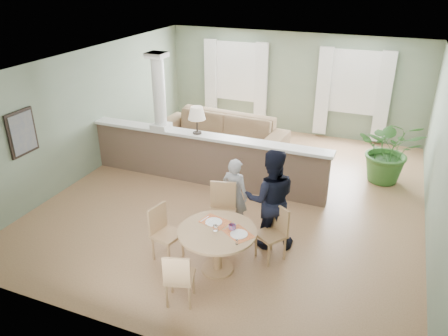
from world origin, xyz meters
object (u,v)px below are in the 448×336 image
at_px(chair_near, 179,277).
at_px(chair_far_boy, 222,209).
at_px(chair_side, 163,230).
at_px(dining_table, 218,239).
at_px(man_person, 270,199).
at_px(houseplant, 390,150).
at_px(chair_far_man, 274,230).
at_px(sofa, 219,135).
at_px(child_person, 235,195).

bearing_deg(chair_near, chair_far_boy, -103.72).
bearing_deg(chair_side, chair_near, -127.73).
distance_m(dining_table, man_person, 1.13).
height_order(houseplant, chair_far_man, houseplant).
bearing_deg(houseplant, chair_far_man, -113.17).
bearing_deg(chair_far_boy, man_person, -5.96).
relative_size(chair_far_man, chair_near, 1.04).
bearing_deg(dining_table, chair_far_boy, 108.09).
bearing_deg(dining_table, chair_side, -178.91).
bearing_deg(dining_table, houseplant, 62.16).
bearing_deg(sofa, chair_near, -69.08).
height_order(chair_far_man, chair_side, chair_side).
bearing_deg(dining_table, child_person, 98.58).
height_order(chair_near, child_person, child_person).
height_order(child_person, man_person, man_person).
distance_m(houseplant, man_person, 3.62).
xyz_separation_m(chair_far_boy, man_person, (0.79, 0.12, 0.30)).
height_order(chair_far_man, man_person, man_person).
distance_m(dining_table, chair_near, 0.92).
xyz_separation_m(sofa, chair_far_man, (2.43, -3.58, 0.02)).
relative_size(dining_table, chair_far_man, 1.33).
bearing_deg(dining_table, chair_far_man, 43.10).
height_order(dining_table, chair_far_man, chair_far_man).
bearing_deg(dining_table, chair_near, -102.84).
bearing_deg(chair_far_boy, chair_far_man, -25.32).
xyz_separation_m(chair_far_boy, chair_near, (0.07, -1.73, -0.09)).
bearing_deg(chair_far_boy, chair_near, -101.86).
distance_m(sofa, dining_table, 4.57).
xyz_separation_m(chair_near, man_person, (0.72, 1.85, 0.39)).
xyz_separation_m(chair_far_man, chair_side, (-1.62, -0.67, 0.01)).
bearing_deg(sofa, chair_far_man, -51.57).
xyz_separation_m(chair_near, chair_side, (-0.72, 0.87, 0.03)).
distance_m(sofa, chair_far_boy, 3.69).
relative_size(child_person, man_person, 0.79).
relative_size(sofa, dining_table, 2.74).
bearing_deg(man_person, houseplant, -137.95).
bearing_deg(chair_near, dining_table, -118.91).
height_order(sofa, houseplant, houseplant).
height_order(chair_far_boy, chair_near, chair_far_boy).
bearing_deg(houseplant, chair_near, -115.41).
bearing_deg(houseplant, child_person, -128.65).
bearing_deg(chair_near, chair_far_man, -136.28).
height_order(chair_near, chair_side, chair_side).
relative_size(chair_far_boy, man_person, 0.59).
bearing_deg(dining_table, man_person, 61.40).
distance_m(chair_far_boy, man_person, 0.86).
xyz_separation_m(chair_far_boy, child_person, (0.09, 0.35, 0.12)).
relative_size(chair_far_boy, chair_near, 1.18).
height_order(houseplant, chair_side, houseplant).
height_order(chair_far_boy, chair_far_man, chair_far_boy).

